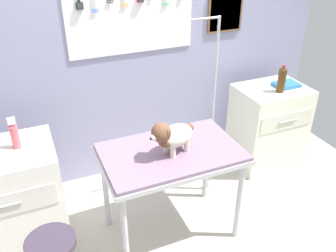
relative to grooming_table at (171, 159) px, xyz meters
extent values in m
cube|color=#B8B19E|center=(0.04, -0.25, -0.75)|extent=(4.40, 4.00, 0.04)
cube|color=#8E8EB0|center=(0.04, 1.03, 0.42)|extent=(4.00, 0.06, 2.30)
cube|color=white|center=(0.06, 0.99, 0.86)|extent=(1.14, 0.02, 0.67)
cube|color=black|center=(-0.38, 0.97, 0.97)|extent=(0.06, 0.02, 0.06)
cube|color=#333338|center=(-0.38, 0.96, 0.97)|extent=(0.05, 0.01, 0.05)
cube|color=silver|center=(-0.27, 0.97, 0.99)|extent=(0.01, 0.00, 0.11)
cube|color=silver|center=(-0.25, 0.97, 0.99)|extent=(0.01, 0.00, 0.11)
torus|color=blue|center=(-0.27, 0.97, 0.92)|extent=(0.03, 0.01, 0.03)
torus|color=blue|center=(-0.25, 0.97, 0.92)|extent=(0.03, 0.01, 0.03)
torus|color=black|center=(-0.14, 0.97, 0.98)|extent=(0.03, 0.01, 0.03)
torus|color=black|center=(-0.11, 0.97, 0.98)|extent=(0.03, 0.01, 0.03)
torus|color=orange|center=(-0.02, 0.97, 0.95)|extent=(0.03, 0.01, 0.03)
torus|color=orange|center=(0.01, 0.97, 0.95)|extent=(0.03, 0.01, 0.03)
torus|color=#3C9E62|center=(0.35, 0.97, 0.93)|extent=(0.03, 0.01, 0.03)
torus|color=#3C9E62|center=(0.38, 0.97, 0.93)|extent=(0.03, 0.01, 0.03)
cube|color=brown|center=(0.99, 0.99, 0.78)|extent=(0.37, 0.02, 0.34)
cube|color=#A47E49|center=(0.99, 0.98, 0.78)|extent=(0.33, 0.01, 0.30)
cylinder|color=#B7B7BC|center=(-0.47, -0.27, -0.36)|extent=(0.04, 0.04, 0.74)
cylinder|color=#B7B7BC|center=(0.47, -0.27, -0.36)|extent=(0.04, 0.04, 0.74)
cylinder|color=#B7B7BC|center=(-0.47, 0.27, -0.36)|extent=(0.04, 0.04, 0.74)
cylinder|color=#B7B7BC|center=(0.47, 0.27, -0.36)|extent=(0.04, 0.04, 0.74)
cube|color=#B7B7BC|center=(0.00, 0.00, 0.03)|extent=(1.05, 0.66, 0.03)
cube|color=gray|center=(0.00, 0.00, 0.07)|extent=(1.02, 0.64, 0.03)
cylinder|color=#B7B7BC|center=(0.55, 0.35, -0.72)|extent=(0.11, 0.11, 0.01)
cylinder|color=#B7B7BC|center=(0.55, 0.35, 0.11)|extent=(0.02, 0.02, 1.67)
cylinder|color=#B7B7BC|center=(0.43, 0.35, 0.93)|extent=(0.24, 0.02, 0.02)
cylinder|color=beige|center=(-0.02, -0.09, 0.13)|extent=(0.04, 0.04, 0.09)
cylinder|color=beige|center=(-0.05, 0.00, 0.13)|extent=(0.04, 0.04, 0.09)
cylinder|color=beige|center=(0.10, -0.05, 0.13)|extent=(0.04, 0.04, 0.09)
cylinder|color=beige|center=(0.08, 0.03, 0.13)|extent=(0.04, 0.04, 0.09)
ellipsoid|color=beige|center=(0.02, -0.03, 0.22)|extent=(0.32, 0.25, 0.16)
ellipsoid|color=brown|center=(-0.07, -0.06, 0.21)|extent=(0.13, 0.15, 0.09)
sphere|color=brown|center=(-0.10, -0.07, 0.29)|extent=(0.14, 0.14, 0.14)
ellipsoid|color=beige|center=(-0.16, -0.08, 0.28)|extent=(0.08, 0.07, 0.04)
sphere|color=black|center=(-0.19, -0.09, 0.28)|extent=(0.02, 0.02, 0.02)
ellipsoid|color=brown|center=(-0.07, -0.12, 0.30)|extent=(0.05, 0.04, 0.08)
ellipsoid|color=brown|center=(-0.11, 0.00, 0.30)|extent=(0.05, 0.04, 0.08)
sphere|color=brown|center=(0.15, 0.01, 0.24)|extent=(0.06, 0.06, 0.06)
cube|color=silver|center=(-1.20, 0.35, -0.29)|extent=(0.80, 0.56, 0.88)
cube|color=silver|center=(-1.20, 0.06, -0.09)|extent=(0.70, 0.01, 0.18)
cylinder|color=#99999E|center=(-1.20, 0.06, -0.09)|extent=(0.24, 0.02, 0.02)
cube|color=silver|center=(1.34, 0.55, -0.30)|extent=(0.68, 0.52, 0.86)
cube|color=beige|center=(1.34, 0.29, -0.11)|extent=(0.60, 0.01, 0.17)
cylinder|color=#99999E|center=(1.34, 0.28, -0.11)|extent=(0.20, 0.02, 0.02)
cylinder|color=#3B3040|center=(-0.95, -0.33, -0.15)|extent=(0.31, 0.31, 0.04)
cylinder|color=#CF5863|center=(-1.04, 0.37, 0.24)|extent=(0.06, 0.06, 0.17)
cylinder|color=#CF5863|center=(-1.04, 0.37, 0.34)|extent=(0.03, 0.03, 0.02)
cube|color=silver|center=(-1.04, 0.37, 0.37)|extent=(0.05, 0.03, 0.04)
cylinder|color=#462D13|center=(1.34, 0.46, 0.24)|extent=(0.08, 0.08, 0.23)
cone|color=#462D13|center=(1.34, 0.46, 0.37)|extent=(0.08, 0.08, 0.02)
cylinder|color=red|center=(1.34, 0.46, 0.39)|extent=(0.03, 0.03, 0.02)
cube|color=#2E74BD|center=(1.48, 0.54, 0.15)|extent=(0.24, 0.18, 0.04)
camera|label=1|loc=(-0.90, -2.04, 1.56)|focal=38.54mm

